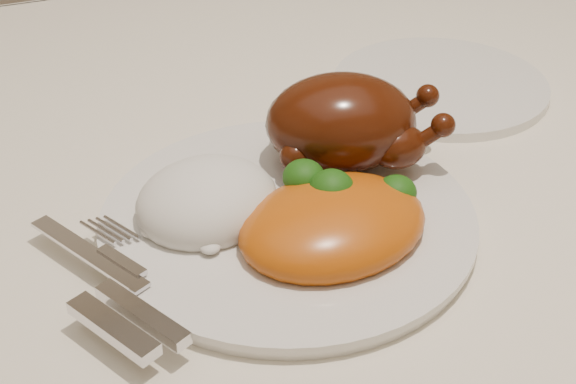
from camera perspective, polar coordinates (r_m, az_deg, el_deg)
name	(u,v)px	position (r m, az deg, el deg)	size (l,w,h in m)	color
dining_table	(322,270)	(0.74, 2.40, -5.59)	(1.60, 0.90, 0.76)	brown
tablecloth	(324,205)	(0.69, 2.54, -0.94)	(1.73, 1.03, 0.18)	white
dinner_plate	(288,220)	(0.62, 0.00, -2.01)	(0.28, 0.28, 0.01)	silver
side_plate	(440,85)	(0.83, 10.75, 7.51)	(0.22, 0.22, 0.01)	silver
roast_chicken	(346,122)	(0.66, 4.13, 4.95)	(0.16, 0.13, 0.08)	#441607
rice_mound	(207,202)	(0.61, -5.75, -0.74)	(0.13, 0.12, 0.06)	white
mac_and_cheese	(338,218)	(0.59, 3.56, -1.89)	(0.16, 0.13, 0.06)	#D45D0D
cutlery	(118,297)	(0.54, -12.01, -7.29)	(0.08, 0.18, 0.01)	silver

